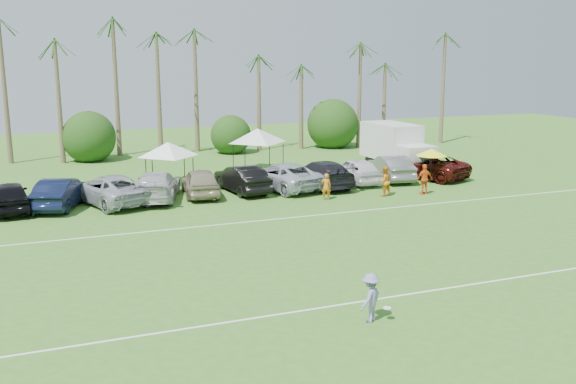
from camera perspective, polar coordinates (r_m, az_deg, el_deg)
name	(u,v)px	position (r m, az deg, el deg)	size (l,w,h in m)	color
ground	(387,324)	(21.28, 8.78, -11.52)	(120.00, 120.00, 0.00)	#376C20
field_lines	(294,254)	(28.01, 0.49, -5.53)	(80.00, 12.10, 0.01)	white
palm_tree_2	(1,46)	(54.79, -24.15, 11.77)	(2.40, 2.40, 10.90)	brown
palm_tree_3	(56,35)	(54.82, -19.96, 12.98)	(2.40, 2.40, 11.90)	brown
palm_tree_4	(110,68)	(55.09, -15.54, 10.56)	(2.40, 2.40, 8.90)	brown
palm_tree_5	(159,57)	(55.67, -11.42, 11.66)	(2.40, 2.40, 9.90)	brown
palm_tree_6	(205,47)	(56.53, -7.37, 12.67)	(2.40, 2.40, 10.90)	brown
palm_tree_7	(250,37)	(57.67, -3.43, 13.57)	(2.40, 2.40, 11.90)	brown
palm_tree_8	(302,67)	(59.41, 1.28, 11.05)	(2.40, 2.40, 8.90)	brown
palm_tree_9	(352,57)	(61.52, 5.67, 11.84)	(2.40, 2.40, 9.90)	brown
palm_tree_10	(398,48)	(63.96, 9.77, 12.50)	(2.40, 2.40, 10.90)	brown
palm_tree_11	(434,39)	(66.13, 12.84, 13.10)	(2.40, 2.40, 11.90)	brown
bush_tree_1	(88,137)	(56.29, -17.36, 4.66)	(4.00, 4.00, 4.00)	brown
bush_tree_2	(226,131)	(58.39, -5.51, 5.39)	(4.00, 4.00, 4.00)	brown
bush_tree_3	(327,127)	(61.89, 3.46, 5.80)	(4.00, 4.00, 4.00)	brown
sideline_player_a	(326,187)	(38.39, 3.41, 0.48)	(0.58, 0.38, 1.60)	orange
sideline_player_b	(384,181)	(39.78, 8.56, 0.96)	(0.90, 0.70, 1.84)	orange
sideline_player_c	(425,179)	(40.68, 12.04, 1.11)	(1.11, 0.46, 1.90)	#DB5918
box_truck	(397,146)	(48.60, 9.66, 4.04)	(2.78, 6.83, 3.48)	silver
canopy_tent_left	(168,142)	(43.37, -10.62, 4.38)	(4.11, 4.11, 3.33)	black
canopy_tent_right	(257,129)	(48.06, -2.73, 5.66)	(4.55, 4.55, 3.68)	black
market_umbrella	(432,152)	(44.17, 12.65, 3.46)	(2.12, 2.12, 2.36)	black
frisbee_player	(370,298)	(21.10, 7.34, -9.30)	(1.28, 1.08, 1.62)	#827EB2
parked_car_0	(9,197)	(38.53, -23.56, -0.37)	(2.03, 5.05, 1.72)	black
parked_car_1	(61,193)	(38.48, -19.54, -0.07)	(1.82, 5.22, 1.72)	black
parked_car_2	(110,189)	(38.59, -15.52, 0.22)	(2.86, 6.19, 1.72)	#ADAEB9
parked_car_3	(156,185)	(39.13, -11.61, 0.57)	(2.41, 5.93, 1.72)	silver
parked_car_4	(200,182)	(39.78, -7.80, 0.89)	(2.03, 5.05, 1.72)	#9C9173
parked_car_5	(242,179)	(40.55, -4.11, 1.18)	(1.82, 5.22, 1.72)	black
parked_car_6	(282,176)	(41.36, -0.50, 1.43)	(2.86, 6.19, 1.72)	#AFB5BF
parked_car_7	(322,174)	(42.26, 3.01, 1.64)	(2.41, 5.93, 1.72)	black
parked_car_8	(356,170)	(43.69, 6.09, 1.93)	(2.03, 5.05, 1.72)	white
parked_car_9	(391,168)	(45.03, 9.12, 2.14)	(1.82, 5.22, 1.72)	slate
parked_car_10	(426,166)	(46.30, 12.14, 2.29)	(2.86, 6.19, 1.72)	#46100C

